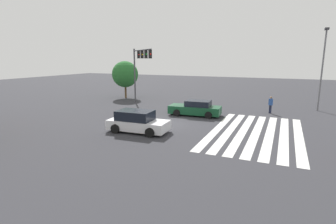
% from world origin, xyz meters
% --- Properties ---
extents(ground_plane, '(116.35, 116.35, 0.00)m').
position_xyz_m(ground_plane, '(0.00, 0.00, 0.00)').
color(ground_plane, '#333338').
extents(crosswalk_markings, '(11.69, 6.30, 0.01)m').
position_xyz_m(crosswalk_markings, '(0.00, -7.15, 0.00)').
color(crosswalk_markings, silver).
rests_on(crosswalk_markings, ground_plane).
extents(traffic_signal_mast, '(4.99, 4.99, 6.51)m').
position_xyz_m(traffic_signal_mast, '(6.22, 6.22, 4.96)').
color(traffic_signal_mast, '#47474C').
rests_on(traffic_signal_mast, ground_plane).
extents(car_1, '(2.41, 5.01, 1.46)m').
position_xyz_m(car_1, '(3.83, -1.18, 0.69)').
color(car_1, '#144728').
rests_on(car_1, ground_plane).
extents(car_2, '(2.35, 4.58, 1.59)m').
position_xyz_m(car_2, '(-3.38, 0.99, 0.76)').
color(car_2, silver).
rests_on(car_2, ground_plane).
extents(pedestrian, '(0.41, 0.41, 1.69)m').
position_xyz_m(pedestrian, '(7.82, -7.67, 0.95)').
color(pedestrian, '#232842').
rests_on(pedestrian, ground_plane).
extents(street_light_pole_a, '(0.80, 0.36, 8.34)m').
position_xyz_m(street_light_pole_a, '(11.25, -12.13, 4.97)').
color(street_light_pole_a, slate).
rests_on(street_light_pole_a, ground_plane).
extents(tree_corner_a, '(3.57, 3.57, 5.03)m').
position_xyz_m(tree_corner_a, '(10.89, 11.33, 3.24)').
color(tree_corner_a, brown).
rests_on(tree_corner_a, ground_plane).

